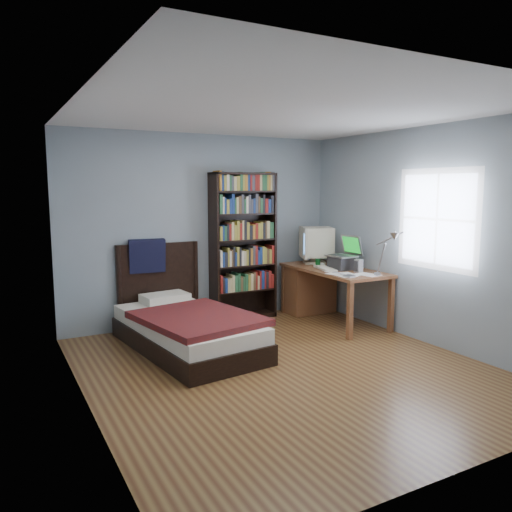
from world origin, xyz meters
The scene contains 14 objects.
room centered at (0.03, 0.00, 1.25)m, with size 4.20×4.24×2.50m.
desk centered at (1.50, 1.64, 0.42)m, with size 0.75×1.59×0.73m.
crt_monitor centered at (1.54, 1.70, 1.03)m, with size 0.61×0.56×0.53m.
laptop centered at (1.56, 1.11, 0.85)m, with size 0.37×0.38×0.45m.
desk_lamp centered at (1.52, 0.16, 1.20)m, with size 0.22×0.49×0.58m.
keyboard centered at (1.34, 1.18, 0.75)m, with size 0.17×0.44×0.03m, color beige.
speaker centered at (1.60, 0.82, 0.81)m, with size 0.08×0.08×0.17m, color gray.
soda_can centered at (1.37, 1.39, 0.79)m, with size 0.07×0.07×0.12m, color #073509.
mouse centered at (1.49, 1.46, 0.75)m, with size 0.07×0.12×0.04m, color silver.
phone_silver centered at (1.28, 0.87, 0.74)m, with size 0.05×0.09×0.02m, color #B9B9BE.
phone_grey centered at (1.27, 0.72, 0.74)m, with size 0.05×0.09×0.02m, color gray.
external_drive centered at (1.26, 0.58, 0.74)m, with size 0.11×0.11×0.02m, color gray.
bookshelf centered at (0.52, 1.94, 1.01)m, with size 0.90×0.30×2.00m.
bed centered at (-0.65, 1.13, 0.26)m, with size 1.30×2.15×1.16m.
Camera 1 is at (-2.56, -4.08, 1.80)m, focal length 35.00 mm.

